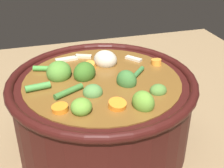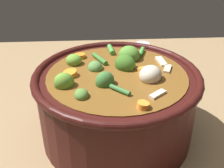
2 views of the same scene
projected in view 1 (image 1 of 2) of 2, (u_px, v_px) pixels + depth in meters
name	position (u px, v px, depth m)	size (l,w,h in m)	color
ground_plane	(103.00, 144.00, 0.58)	(1.10, 1.10, 0.00)	#8C704C
cooking_pot	(103.00, 111.00, 0.54)	(0.32, 0.32, 0.17)	#38110F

